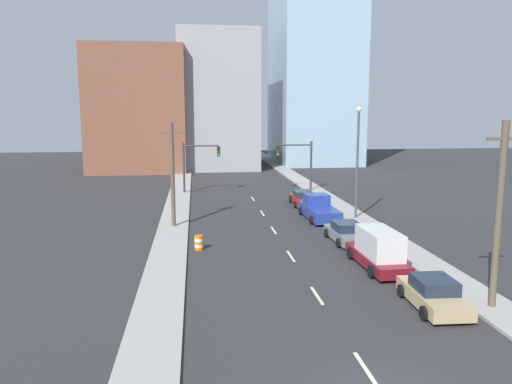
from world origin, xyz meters
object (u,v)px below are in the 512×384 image
street_lamp (357,156)px  box_truck_maroon (378,250)px  utility_pole_right_near (499,215)px  pickup_truck_blue (319,209)px  traffic_barrel (199,243)px  sedan_gray (346,233)px  sedan_red (303,198)px  traffic_signal_left (195,160)px  utility_pole_left_mid (172,174)px  traffic_signal_right (300,159)px  sedan_tan (433,294)px

street_lamp → box_truck_maroon: bearing=-102.6°
utility_pole_right_near → street_lamp: 19.15m
utility_pole_right_near → pickup_truck_blue: (-3.07, 19.73, -3.55)m
traffic_barrel → sedan_gray: size_ratio=0.21×
utility_pole_right_near → sedan_red: size_ratio=1.75×
traffic_signal_left → utility_pole_left_mid: bearing=-96.0°
utility_pole_right_near → traffic_barrel: 17.74m
traffic_barrel → box_truck_maroon: size_ratio=0.17×
pickup_truck_blue → sedan_red: bearing=88.8°
traffic_signal_right → box_truck_maroon: (-1.34, -27.67, -2.55)m
traffic_signal_right → box_truck_maroon: 27.82m
sedan_gray → traffic_signal_right: bearing=84.7°
utility_pole_left_mid → traffic_barrel: utility_pole_left_mid is taller
sedan_gray → sedan_red: size_ratio=0.94×
traffic_barrel → sedan_red: (9.95, 14.50, 0.16)m
traffic_signal_left → pickup_truck_blue: bearing=-54.6°
street_lamp → box_truck_maroon: size_ratio=1.61×
street_lamp → traffic_signal_left: bearing=131.4°
sedan_tan → box_truck_maroon: box_truck_maroon is taller
utility_pole_right_near → pickup_truck_blue: bearing=98.9°
utility_pole_right_near → traffic_signal_left: bearing=111.2°
traffic_barrel → sedan_tan: (10.49, -10.92, 0.17)m
sedan_tan → pickup_truck_blue: pickup_truck_blue is taller
pickup_truck_blue → traffic_signal_left: bearing=124.0°
sedan_tan → box_truck_maroon: (-0.41, 5.86, 0.42)m
traffic_barrel → sedan_red: sedan_red is taller
traffic_signal_right → pickup_truck_blue: bearing=-95.8°
pickup_truck_blue → traffic_signal_right: bearing=82.8°
traffic_signal_left → traffic_barrel: size_ratio=5.86×
sedan_red → traffic_signal_left: bearing=143.1°
street_lamp → utility_pole_left_mid: bearing=-175.2°
utility_pole_left_mid → street_lamp: 14.90m
traffic_signal_left → traffic_signal_right: 11.59m
traffic_signal_left → traffic_barrel: traffic_signal_left is taller
utility_pole_left_mid → sedan_gray: (11.89, -5.68, -3.50)m
traffic_signal_right → street_lamp: 15.04m
street_lamp → sedan_gray: (-2.91, -6.93, -4.65)m
traffic_signal_right → sedan_tan: (-0.92, -33.54, -2.97)m
traffic_signal_left → traffic_signal_right: bearing=0.0°
sedan_tan → pickup_truck_blue: (-0.51, 19.27, 0.16)m
traffic_signal_left → pickup_truck_blue: 17.73m
box_truck_maroon → sedan_gray: (-0.04, 5.87, -0.44)m
traffic_signal_left → sedan_tan: 35.31m
street_lamp → utility_pole_right_near: bearing=-89.7°
utility_pole_left_mid → pickup_truck_blue: 12.43m
traffic_barrel → traffic_signal_right: bearing=63.2°
street_lamp → box_truck_maroon: 13.78m
traffic_barrel → street_lamp: 15.83m
traffic_signal_left → sedan_gray: (10.21, -21.80, -2.99)m
traffic_barrel → utility_pole_left_mid: bearing=106.0°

